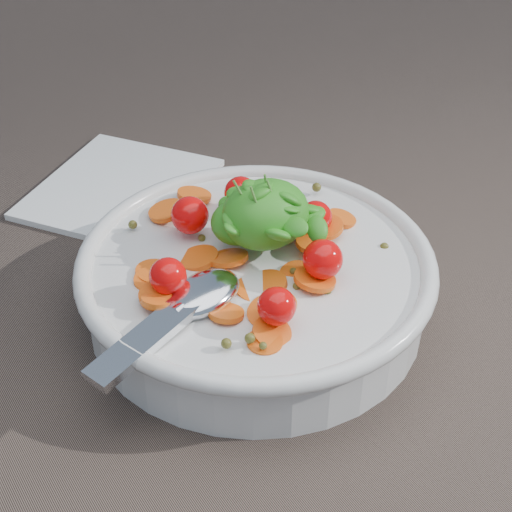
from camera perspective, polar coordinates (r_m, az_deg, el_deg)
ground at (r=0.61m, az=-1.12°, el=-4.34°), size 6.00×6.00×0.00m
bowl at (r=0.59m, az=-0.03°, el=-1.72°), size 0.29×0.27×0.11m
napkin at (r=0.77m, az=-9.85°, el=4.87°), size 0.22×0.21×0.01m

